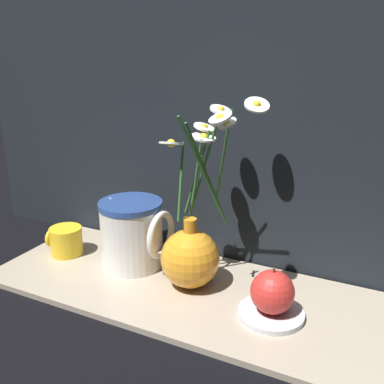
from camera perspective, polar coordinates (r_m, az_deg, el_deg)
The scene contains 8 objects.
ground_plane at distance 0.89m, azimuth 0.26°, elevation -13.48°, with size 6.00×6.00×0.00m, color black.
shelf at distance 0.89m, azimuth 0.26°, elevation -13.15°, with size 0.86×0.31×0.01m.
backdrop_wall at distance 0.92m, azimuth 5.39°, elevation 23.33°, with size 1.36×0.02×1.10m.
vase_with_flowers at distance 0.86m, azimuth -0.12°, elevation -7.94°, with size 0.20×0.18×0.38m.
yellow_mug at distance 1.05m, azimuth -16.51°, elevation -6.23°, with size 0.08×0.07×0.07m.
ceramic_pitcher at distance 0.95m, azimuth -7.91°, elevation -5.20°, with size 0.16×0.14×0.16m.
saucer_plate at distance 0.82m, azimuth 10.48°, elevation -15.63°, with size 0.12×0.12×0.01m.
orange_fruit at distance 0.79m, azimuth 10.66°, elevation -12.95°, with size 0.08×0.08×0.09m.
Camera 1 is at (0.33, -0.68, 0.47)m, focal length 40.00 mm.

